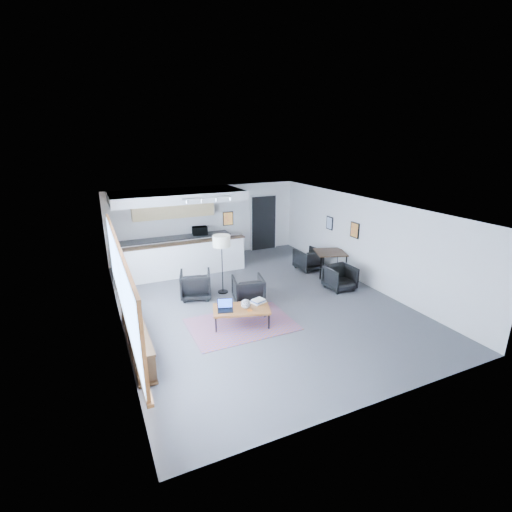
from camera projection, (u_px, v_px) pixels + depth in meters
name	position (u px, v px, depth m)	size (l,w,h in m)	color
room	(258.00, 256.00, 9.70)	(7.02, 9.02, 2.62)	#4D4D50
window	(121.00, 283.00, 7.50)	(0.10, 5.95, 1.66)	#8CBFFF
console	(136.00, 334.00, 7.78)	(0.35, 3.00, 0.80)	#322011
kitchenette	(179.00, 227.00, 12.40)	(4.20, 1.96, 2.60)	white
doorway	(263.00, 222.00, 14.50)	(1.10, 0.12, 2.15)	black
track_light	(208.00, 199.00, 10.99)	(1.60, 0.07, 0.15)	silver
wall_art_lower	(355.00, 230.00, 11.34)	(0.03, 0.38, 0.48)	black
wall_art_upper	(330.00, 223.00, 12.48)	(0.03, 0.34, 0.44)	black
kilim_rug	(242.00, 324.00, 8.86)	(2.45, 1.67, 0.01)	#6C4153
coffee_table	(241.00, 309.00, 8.74)	(1.48, 1.07, 0.43)	brown
laptop	(225.00, 307.00, 8.63)	(0.42, 0.38, 0.25)	black
ceramic_pot	(246.00, 304.00, 8.68)	(0.23, 0.23, 0.23)	gray
book_stack	(258.00, 301.00, 9.00)	(0.39, 0.35, 0.10)	silver
coaster	(250.00, 310.00, 8.61)	(0.11, 0.11, 0.01)	#E5590C
armchair_left	(195.00, 283.00, 10.24)	(0.81, 0.76, 0.84)	black
armchair_right	(248.00, 289.00, 9.90)	(0.79, 0.74, 0.81)	black
floor_lamp	(222.00, 243.00, 10.23)	(0.60, 0.60, 1.70)	black
dining_table	(330.00, 254.00, 11.87)	(1.15, 1.15, 0.77)	#322011
dining_chair_near	(340.00, 279.00, 10.81)	(0.64, 0.60, 0.66)	black
dining_chair_far	(308.00, 260.00, 12.45)	(0.65, 0.60, 0.66)	black
microwave	(200.00, 230.00, 13.20)	(0.52, 0.29, 0.35)	black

